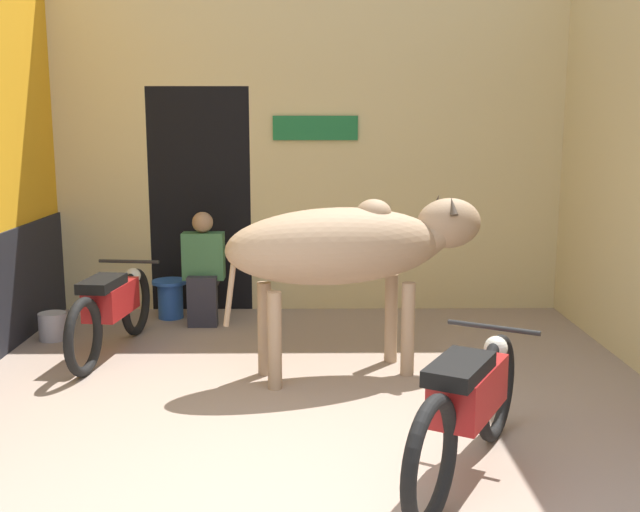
{
  "coord_description": "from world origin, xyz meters",
  "views": [
    {
      "loc": [
        0.03,
        -3.65,
        2.04
      ],
      "look_at": [
        0.09,
        1.97,
        1.03
      ],
      "focal_mm": 42.0,
      "sensor_mm": 36.0,
      "label": 1
    }
  ],
  "objects_px": {
    "cow": "(351,246)",
    "plastic_stool": "(170,298)",
    "motorcycle_near": "(468,403)",
    "bucket": "(53,326)",
    "motorcycle_far": "(111,306)",
    "shopkeeper_seated": "(203,266)"
  },
  "relations": [
    {
      "from": "cow",
      "to": "motorcycle_near",
      "type": "relative_size",
      "value": 1.3
    },
    {
      "from": "motorcycle_near",
      "to": "motorcycle_far",
      "type": "height_order",
      "value": "motorcycle_near"
    },
    {
      "from": "plastic_stool",
      "to": "bucket",
      "type": "distance_m",
      "value": 1.25
    },
    {
      "from": "plastic_stool",
      "to": "bucket",
      "type": "xyz_separation_m",
      "value": [
        -0.97,
        -0.79,
        -0.09
      ]
    },
    {
      "from": "motorcycle_near",
      "to": "plastic_stool",
      "type": "height_order",
      "value": "motorcycle_near"
    },
    {
      "from": "motorcycle_near",
      "to": "motorcycle_far",
      "type": "xyz_separation_m",
      "value": [
        -2.67,
        2.4,
        -0.02
      ]
    },
    {
      "from": "motorcycle_far",
      "to": "bucket",
      "type": "height_order",
      "value": "motorcycle_far"
    },
    {
      "from": "bucket",
      "to": "motorcycle_far",
      "type": "bearing_deg",
      "value": -32.14
    },
    {
      "from": "plastic_stool",
      "to": "shopkeeper_seated",
      "type": "bearing_deg",
      "value": -29.73
    },
    {
      "from": "cow",
      "to": "shopkeeper_seated",
      "type": "bearing_deg",
      "value": 132.25
    },
    {
      "from": "cow",
      "to": "bucket",
      "type": "bearing_deg",
      "value": 160.36
    },
    {
      "from": "cow",
      "to": "plastic_stool",
      "type": "bearing_deg",
      "value": 135.37
    },
    {
      "from": "motorcycle_far",
      "to": "plastic_stool",
      "type": "xyz_separation_m",
      "value": [
        0.29,
        1.22,
        -0.21
      ]
    },
    {
      "from": "motorcycle_near",
      "to": "plastic_stool",
      "type": "distance_m",
      "value": 4.34
    },
    {
      "from": "cow",
      "to": "plastic_stool",
      "type": "relative_size",
      "value": 5.45
    },
    {
      "from": "motorcycle_near",
      "to": "motorcycle_far",
      "type": "bearing_deg",
      "value": 138.07
    },
    {
      "from": "plastic_stool",
      "to": "bucket",
      "type": "relative_size",
      "value": 1.56
    },
    {
      "from": "cow",
      "to": "bucket",
      "type": "height_order",
      "value": "cow"
    },
    {
      "from": "plastic_stool",
      "to": "motorcycle_near",
      "type": "bearing_deg",
      "value": -56.63
    },
    {
      "from": "cow",
      "to": "bucket",
      "type": "distance_m",
      "value": 3.08
    },
    {
      "from": "cow",
      "to": "motorcycle_far",
      "type": "distance_m",
      "value": 2.25
    },
    {
      "from": "motorcycle_far",
      "to": "plastic_stool",
      "type": "relative_size",
      "value": 4.54
    }
  ]
}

